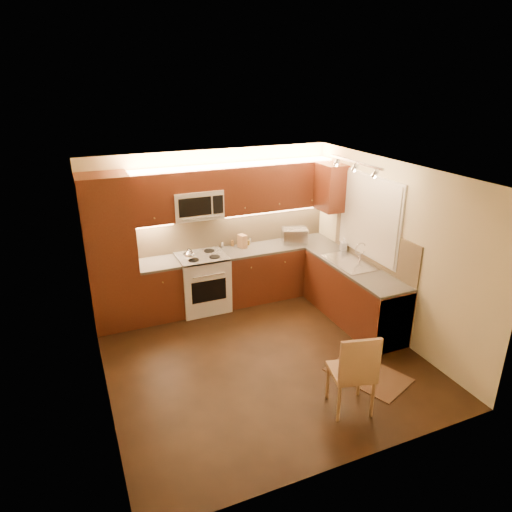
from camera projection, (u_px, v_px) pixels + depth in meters
name	position (u px, v px, depth m)	size (l,w,h in m)	color
floor	(262.00, 357.00, 6.20)	(4.00, 4.00, 0.01)	black
ceiling	(263.00, 173.00, 5.28)	(4.00, 4.00, 0.01)	beige
wall_back	(213.00, 227.00, 7.45)	(4.00, 0.01, 2.50)	beige
wall_front	(354.00, 356.00, 4.03)	(4.00, 0.01, 2.50)	beige
wall_left	(95.00, 301.00, 5.01)	(0.01, 4.00, 2.50)	beige
wall_right	(392.00, 250.00, 6.47)	(0.01, 4.00, 2.50)	beige
pantry	(111.00, 254.00, 6.63)	(0.70, 0.60, 2.30)	#4C1C10
base_cab_back_left	(160.00, 291.00, 7.13)	(0.62, 0.60, 0.86)	#4C1C10
counter_back_left	(158.00, 264.00, 6.97)	(0.62, 0.60, 0.04)	#363431
base_cab_back_right	(277.00, 270.00, 7.87)	(1.92, 0.60, 0.86)	#4C1C10
counter_back_right	(278.00, 246.00, 7.71)	(1.92, 0.60, 0.04)	#363431
base_cab_right	(353.00, 295.00, 7.00)	(0.60, 2.00, 0.86)	#4C1C10
counter_right	(355.00, 267.00, 6.84)	(0.60, 2.00, 0.04)	#363431
dishwasher	(382.00, 315.00, 6.40)	(0.58, 0.60, 0.84)	silver
backsplash_back	(233.00, 228.00, 7.59)	(3.30, 0.02, 0.60)	tan
backsplash_right	(373.00, 245.00, 6.83)	(0.02, 2.00, 0.60)	tan
upper_cab_back_left	(150.00, 198.00, 6.71)	(0.62, 0.35, 0.75)	#4C1C10
upper_cab_back_right	(276.00, 186.00, 7.45)	(1.92, 0.35, 0.75)	#4C1C10
upper_cab_bridge	(195.00, 179.00, 6.88)	(0.76, 0.35, 0.31)	#4C1C10
upper_cab_right_corner	(331.00, 187.00, 7.37)	(0.35, 0.50, 0.75)	#4C1C10
stove	(203.00, 282.00, 7.35)	(0.76, 0.65, 0.92)	silver
microwave	(197.00, 204.00, 7.01)	(0.76, 0.38, 0.44)	silver
window_frame	(369.00, 216.00, 6.81)	(0.03, 1.44, 1.24)	silver
window_blinds	(368.00, 217.00, 6.80)	(0.02, 1.36, 1.16)	silver
sink	(350.00, 258.00, 6.93)	(0.52, 0.86, 0.15)	silver
faucet	(360.00, 252.00, 6.97)	(0.20, 0.04, 0.30)	silver
track_light_bar	(355.00, 162.00, 6.20)	(0.04, 1.20, 0.03)	silver
kettle	(190.00, 254.00, 6.98)	(0.16, 0.16, 0.19)	silver
toaster_oven	(294.00, 236.00, 7.76)	(0.42, 0.31, 0.25)	silver
knife_block	(242.00, 241.00, 7.54)	(0.10, 0.16, 0.22)	#956743
spice_jar_a	(223.00, 245.00, 7.56)	(0.05, 0.05, 0.10)	silver
spice_jar_b	(249.00, 243.00, 7.68)	(0.05, 0.05, 0.08)	brown
spice_jar_c	(250.00, 241.00, 7.73)	(0.04, 0.04, 0.10)	silver
spice_jar_d	(232.00, 243.00, 7.62)	(0.04, 0.04, 0.10)	olive
soap_bottle	(344.00, 244.00, 7.43)	(0.09, 0.09, 0.20)	silver
rug	(368.00, 375.00, 5.82)	(0.64, 0.96, 0.01)	black
dining_chair	(351.00, 370.00, 5.08)	(0.45, 0.45, 1.02)	#956743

